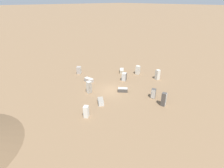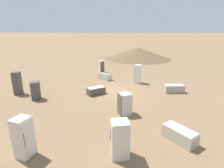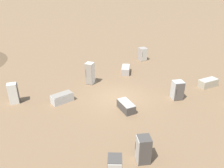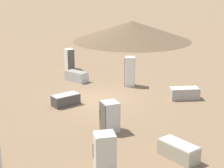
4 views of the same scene
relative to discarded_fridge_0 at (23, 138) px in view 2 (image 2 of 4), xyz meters
The scene contains 13 objects.
ground_plane 9.42m from the discarded_fridge_0, 14.31° to the right, with size 1000.00×1000.00×0.00m, color #846647.
dirt_mound 29.20m from the discarded_fridge_0, ahead, with size 12.82×12.82×2.14m.
discarded_fridge_0 is the anchor object (origin of this frame).
discarded_fridge_1 8.89m from the discarded_fridge_0, 39.86° to the left, with size 0.71×0.76×1.95m.
discarded_fridge_3 12.45m from the discarded_fridge_0, 37.33° to the right, with size 1.08×1.78×0.67m.
discarded_fridge_4 8.15m from the discarded_fridge_0, ahead, with size 1.56×1.59×0.62m.
discarded_fridge_5 12.90m from the discarded_fridge_0, ahead, with size 1.46×1.72×0.66m.
discarded_fridge_6 12.90m from the discarded_fridge_0, 18.91° to the right, with size 0.66×0.68×1.92m.
discarded_fridge_7 6.11m from the discarded_fridge_0, 37.66° to the right, with size 1.02×1.02×1.42m.
discarded_fridge_8 16.16m from the discarded_fridge_0, ahead, with size 0.87×0.84×1.55m.
discarded_fridge_9 4.09m from the discarded_fridge_0, 79.50° to the right, with size 0.88×0.92×1.69m.
discarded_fridge_10 7.00m from the discarded_fridge_0, 29.88° to the left, with size 0.87×0.86×1.43m.
discarded_fridge_11 7.20m from the discarded_fridge_0, 70.28° to the right, with size 1.69×1.70×0.68m.
Camera 2 is at (-14.66, -2.58, 5.24)m, focal length 28.00 mm.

